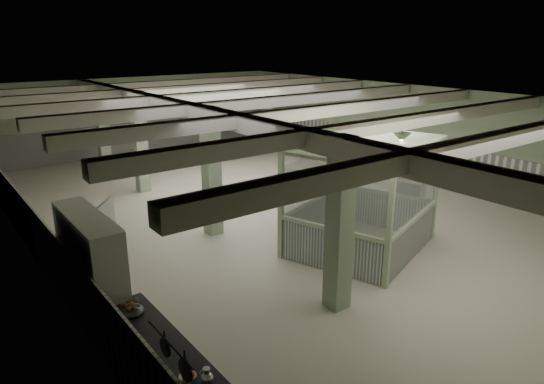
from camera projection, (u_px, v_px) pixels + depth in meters
floor at (264, 206)px, 16.11m from camera, size 20.00×20.00×0.00m
ceiling at (263, 96)px, 15.02m from camera, size 14.00×20.00×0.02m
wall_back at (140, 115)px, 23.17m from camera, size 14.00×0.02×3.60m
wall_left at (26, 193)px, 11.54m from camera, size 0.02×20.00×3.60m
wall_right at (403, 129)px, 19.58m from camera, size 0.02×20.00×3.60m
wainscot_left at (34, 234)px, 11.88m from camera, size 0.05×19.90×1.50m
wainscot_right at (401, 155)px, 19.89m from camera, size 0.05×19.90×1.50m
wainscot_back at (142, 137)px, 23.47m from camera, size 13.90×0.05×1.50m
girder at (191, 111)px, 13.65m from camera, size 0.45×19.90×0.40m
beam_a at (491, 142)px, 9.37m from camera, size 13.90×0.35×0.32m
beam_b at (389, 124)px, 11.27m from camera, size 13.90×0.35×0.32m
beam_c at (317, 112)px, 13.17m from camera, size 13.90×0.35×0.32m
beam_d at (263, 102)px, 15.07m from camera, size 13.90×0.35×0.32m
beam_e at (221, 95)px, 16.97m from camera, size 13.90×0.35×0.32m
beam_f at (188, 89)px, 18.87m from camera, size 13.90×0.35×0.32m
beam_g at (160, 85)px, 20.77m from camera, size 13.90×0.35×0.32m
column_a at (340, 225)px, 9.57m from camera, size 0.42×0.42×3.60m
column_b at (211, 172)px, 13.37m from camera, size 0.42×0.42×3.60m
column_c at (140, 142)px, 17.17m from camera, size 0.42×0.42×3.60m
column_d at (102, 127)px, 20.21m from camera, size 0.42×0.42×3.60m
hook_rail at (169, 343)px, 5.79m from camera, size 0.02×1.20×0.02m
pendant_front at (402, 137)px, 11.67m from camera, size 0.44×0.44×0.22m
pendant_mid at (266, 111)px, 15.85m from camera, size 0.44×0.44×0.22m
pendant_back at (193, 97)px, 19.65m from camera, size 0.44×0.44×0.22m
pitcher_far at (207, 377)px, 6.45m from camera, size 0.20×0.22×0.26m
veg_colander at (131, 308)px, 8.15m from camera, size 0.45×0.45×0.19m
orange_bowl at (188, 379)px, 6.54m from camera, size 0.26×0.26×0.09m
skillet_near at (185, 370)px, 5.66m from camera, size 0.04×0.29×0.29m
skillet_far at (165, 347)px, 6.08m from camera, size 0.03×0.25×0.25m
walkin_cooler at (93, 269)px, 9.27m from camera, size 1.07×2.44×2.23m
guard_booth at (363, 178)px, 12.32m from camera, size 4.39×4.04×2.91m
filing_cabinet at (410, 206)px, 13.84m from camera, size 0.64×0.79×1.49m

